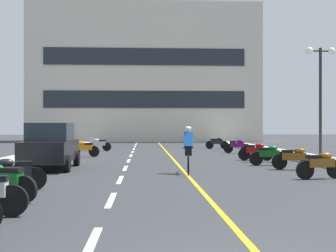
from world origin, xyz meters
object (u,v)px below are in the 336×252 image
object	(u,v)px
motorcycle_4	(321,164)
motorcycle_9	(237,146)
parked_car_near	(50,146)
motorcycle_5	(294,158)
motorcycle_6	(269,154)
motorcycle_2	(2,181)
motorcycle_8	(84,148)
cyclist_rider	(188,149)
motorcycle_3	(13,173)
street_lamp_mid	(320,78)
motorcycle_7	(256,151)
motorcycle_10	(99,144)
motorcycle_11	(217,143)

from	to	relation	value
motorcycle_4	motorcycle_9	xyz separation A→B (m)	(0.21, 14.21, 0.00)
parked_car_near	motorcycle_9	world-z (taller)	parked_car_near
motorcycle_4	motorcycle_5	distance (m)	3.12
motorcycle_4	motorcycle_6	xyz separation A→B (m)	(-0.28, 5.15, 0.00)
motorcycle_2	motorcycle_8	distance (m)	15.33
parked_car_near	cyclist_rider	bearing A→B (deg)	-20.56
motorcycle_3	motorcycle_5	world-z (taller)	same
motorcycle_2	cyclist_rider	world-z (taller)	cyclist_rider
street_lamp_mid	motorcycle_7	xyz separation A→B (m)	(-3.10, 0.38, -3.59)
parked_car_near	motorcycle_8	bearing A→B (deg)	87.10
street_lamp_mid	motorcycle_10	distance (m)	15.59
cyclist_rider	motorcycle_9	bearing A→B (deg)	70.72
motorcycle_6	cyclist_rider	size ratio (longest dim) A/B	0.96
motorcycle_3	motorcycle_6	size ratio (longest dim) A/B	0.98
motorcycle_6	motorcycle_11	world-z (taller)	same
street_lamp_mid	motorcycle_4	world-z (taller)	street_lamp_mid
motorcycle_4	motorcycle_5	size ratio (longest dim) A/B	1.00
cyclist_rider	motorcycle_6	bearing A→B (deg)	40.03
motorcycle_5	motorcycle_10	distance (m)	16.70
motorcycle_11	cyclist_rider	size ratio (longest dim) A/B	0.96
motorcycle_10	cyclist_rider	world-z (taller)	cyclist_rider
motorcycle_4	motorcycle_10	world-z (taller)	same
motorcycle_3	motorcycle_8	world-z (taller)	same
motorcycle_7	motorcycle_9	size ratio (longest dim) A/B	1.00
motorcycle_2	motorcycle_6	xyz separation A→B (m)	(8.53, 9.17, 0.00)
motorcycle_6	motorcycle_8	world-z (taller)	same
motorcycle_4	motorcycle_6	bearing A→B (deg)	93.12
parked_car_near	cyclist_rider	distance (m)	5.64
motorcycle_5	motorcycle_11	bearing A→B (deg)	91.23
motorcycle_2	motorcycle_8	size ratio (longest dim) A/B	0.97
motorcycle_4	motorcycle_9	distance (m)	14.21
parked_car_near	motorcycle_10	xyz separation A→B (m)	(0.60, 13.28, -0.44)
street_lamp_mid	motorcycle_8	bearing A→B (deg)	162.62
parked_car_near	motorcycle_11	xyz separation A→B (m)	(9.17, 15.80, -0.44)
motorcycle_3	motorcycle_4	xyz separation A→B (m)	(9.08, 2.26, 0.00)
motorcycle_3	motorcycle_9	bearing A→B (deg)	60.59
cyclist_rider	motorcycle_5	bearing A→B (deg)	15.16
motorcycle_9	motorcycle_10	bearing A→B (deg)	161.39
parked_car_near	motorcycle_8	size ratio (longest dim) A/B	2.50
motorcycle_6	motorcycle_10	world-z (taller)	same
motorcycle_2	motorcycle_3	distance (m)	1.78
motorcycle_4	motorcycle_10	distance (m)	19.32
motorcycle_10	motorcycle_6	bearing A→B (deg)	-54.94
motorcycle_8	motorcycle_5	bearing A→B (deg)	-41.86
motorcycle_7	motorcycle_10	size ratio (longest dim) A/B	0.99
motorcycle_5	motorcycle_8	world-z (taller)	same
motorcycle_11	motorcycle_7	bearing A→B (deg)	-89.83
motorcycle_2	motorcycle_7	bearing A→B (deg)	54.13
motorcycle_7	motorcycle_3	bearing A→B (deg)	-131.11
motorcycle_5	motorcycle_9	bearing A→B (deg)	89.80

